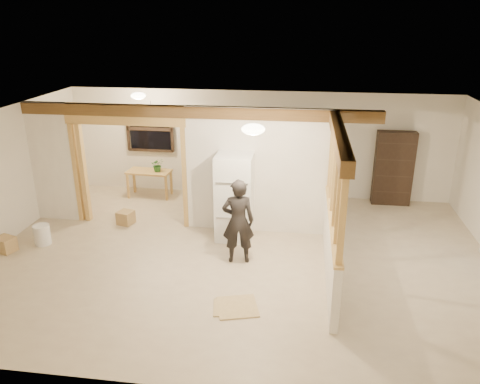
# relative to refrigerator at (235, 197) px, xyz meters

# --- Properties ---
(floor) EXTENTS (9.00, 6.50, 0.01)m
(floor) POSITION_rel_refrigerator_xyz_m (0.19, -0.80, -0.85)
(floor) COLOR #C6B493
(floor) RESTS_ON ground
(ceiling) EXTENTS (9.00, 6.50, 0.01)m
(ceiling) POSITION_rel_refrigerator_xyz_m (0.19, -0.80, 1.66)
(ceiling) COLOR white
(wall_back) EXTENTS (9.00, 0.01, 2.50)m
(wall_back) POSITION_rel_refrigerator_xyz_m (0.19, 2.45, 0.41)
(wall_back) COLOR silver
(wall_back) RESTS_ON floor
(wall_front) EXTENTS (9.00, 0.01, 2.50)m
(wall_front) POSITION_rel_refrigerator_xyz_m (0.19, -4.05, 0.41)
(wall_front) COLOR silver
(wall_front) RESTS_ON floor
(partition_left_stub) EXTENTS (0.90, 0.12, 2.50)m
(partition_left_stub) POSITION_rel_refrigerator_xyz_m (-3.86, 0.40, 0.41)
(partition_left_stub) COLOR white
(partition_left_stub) RESTS_ON floor
(partition_center) EXTENTS (2.80, 0.12, 2.50)m
(partition_center) POSITION_rel_refrigerator_xyz_m (0.39, 0.40, 0.41)
(partition_center) COLOR white
(partition_center) RESTS_ON floor
(doorway_frame) EXTENTS (2.46, 0.14, 2.20)m
(doorway_frame) POSITION_rel_refrigerator_xyz_m (-2.21, 0.40, 0.26)
(doorway_frame) COLOR tan
(doorway_frame) RESTS_ON floor
(header_beam_back) EXTENTS (7.00, 0.18, 0.22)m
(header_beam_back) POSITION_rel_refrigerator_xyz_m (-0.81, 0.40, 1.54)
(header_beam_back) COLOR brown
(header_beam_back) RESTS_ON ceiling
(header_beam_right) EXTENTS (0.18, 3.30, 0.22)m
(header_beam_right) POSITION_rel_refrigerator_xyz_m (1.79, -1.20, 1.54)
(header_beam_right) COLOR brown
(header_beam_right) RESTS_ON ceiling
(pony_wall) EXTENTS (0.12, 3.20, 1.00)m
(pony_wall) POSITION_rel_refrigerator_xyz_m (1.79, -1.20, -0.34)
(pony_wall) COLOR white
(pony_wall) RESTS_ON floor
(stud_partition) EXTENTS (0.14, 3.20, 1.32)m
(stud_partition) POSITION_rel_refrigerator_xyz_m (1.79, -1.20, 0.82)
(stud_partition) COLOR tan
(stud_partition) RESTS_ON pony_wall
(window_back) EXTENTS (1.12, 0.10, 1.10)m
(window_back) POSITION_rel_refrigerator_xyz_m (-2.41, 2.37, 0.71)
(window_back) COLOR black
(window_back) RESTS_ON wall_back
(ceiling_dome_main) EXTENTS (0.36, 0.36, 0.16)m
(ceiling_dome_main) POSITION_rel_refrigerator_xyz_m (0.49, -1.30, 1.64)
(ceiling_dome_main) COLOR #FFEABF
(ceiling_dome_main) RESTS_ON ceiling
(ceiling_dome_util) EXTENTS (0.32, 0.32, 0.14)m
(ceiling_dome_util) POSITION_rel_refrigerator_xyz_m (-2.31, 1.50, 1.64)
(ceiling_dome_util) COLOR #FFEABF
(ceiling_dome_util) RESTS_ON ceiling
(hanging_bulb) EXTENTS (0.07, 0.07, 0.07)m
(hanging_bulb) POSITION_rel_refrigerator_xyz_m (-1.81, 0.80, 1.34)
(hanging_bulb) COLOR #FFD88C
(hanging_bulb) RESTS_ON ceiling
(refrigerator) EXTENTS (0.69, 0.67, 1.68)m
(refrigerator) POSITION_rel_refrigerator_xyz_m (0.00, 0.00, 0.00)
(refrigerator) COLOR white
(refrigerator) RESTS_ON floor
(woman) EXTENTS (0.61, 0.45, 1.53)m
(woman) POSITION_rel_refrigerator_xyz_m (0.20, -0.94, -0.08)
(woman) COLOR black
(woman) RESTS_ON floor
(work_table) EXTENTS (1.05, 0.58, 0.64)m
(work_table) POSITION_rel_refrigerator_xyz_m (-2.35, 1.92, -0.52)
(work_table) COLOR tan
(work_table) RESTS_ON floor
(potted_plant) EXTENTS (0.36, 0.34, 0.32)m
(potted_plant) POSITION_rel_refrigerator_xyz_m (-2.12, 1.91, -0.04)
(potted_plant) COLOR #35752D
(potted_plant) RESTS_ON work_table
(shop_vac) EXTENTS (0.65, 0.65, 0.65)m
(shop_vac) POSITION_rel_refrigerator_xyz_m (-3.64, 0.77, -0.52)
(shop_vac) COLOR #B11E16
(shop_vac) RESTS_ON floor
(bookshelf) EXTENTS (0.85, 0.28, 1.70)m
(bookshelf) POSITION_rel_refrigerator_xyz_m (3.31, 2.23, 0.01)
(bookshelf) COLOR black
(bookshelf) RESTS_ON floor
(bucket) EXTENTS (0.40, 0.40, 0.39)m
(bucket) POSITION_rel_refrigerator_xyz_m (-3.59, -0.81, -0.65)
(bucket) COLOR white
(bucket) RESTS_ON floor
(box_util_a) EXTENTS (0.43, 0.40, 0.29)m
(box_util_a) POSITION_rel_refrigerator_xyz_m (-0.97, 1.09, -0.70)
(box_util_a) COLOR #A98652
(box_util_a) RESTS_ON floor
(box_util_b) EXTENTS (0.36, 0.36, 0.28)m
(box_util_b) POSITION_rel_refrigerator_xyz_m (-2.35, 0.31, -0.70)
(box_util_b) COLOR #A98652
(box_util_b) RESTS_ON floor
(box_front) EXTENTS (0.41, 0.37, 0.28)m
(box_front) POSITION_rel_refrigerator_xyz_m (-4.11, -1.18, -0.70)
(box_front) COLOR #A98652
(box_front) RESTS_ON floor
(floor_panel_near) EXTENTS (0.73, 0.73, 0.02)m
(floor_panel_near) POSITION_rel_refrigerator_xyz_m (0.39, -2.36, -0.83)
(floor_panel_near) COLOR tan
(floor_panel_near) RESTS_ON floor
(floor_panel_far) EXTENTS (0.63, 0.54, 0.02)m
(floor_panel_far) POSITION_rel_refrigerator_xyz_m (0.32, -2.38, -0.83)
(floor_panel_far) COLOR tan
(floor_panel_far) RESTS_ON floor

